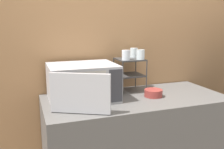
# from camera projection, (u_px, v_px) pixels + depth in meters

# --- Properties ---
(wall_back) EXTENTS (8.00, 0.06, 2.60)m
(wall_back) POSITION_uv_depth(u_px,v_px,m) (120.00, 47.00, 2.39)
(wall_back) COLOR #9E7047
(wall_back) RESTS_ON ground_plane
(counter) EXTENTS (1.54, 0.70, 0.91)m
(counter) POSITION_uv_depth(u_px,v_px,m) (135.00, 147.00, 2.20)
(counter) COLOR #595654
(counter) RESTS_ON ground_plane
(microwave) EXTENTS (0.55, 0.64, 0.29)m
(microwave) POSITION_uv_depth(u_px,v_px,m) (83.00, 83.00, 2.01)
(microwave) COLOR #ADADB2
(microwave) RESTS_ON counter
(dish_rack) EXTENTS (0.24, 0.24, 0.30)m
(dish_rack) POSITION_uv_depth(u_px,v_px,m) (130.00, 68.00, 2.26)
(dish_rack) COLOR #333333
(dish_rack) RESTS_ON counter
(glass_front_left) EXTENTS (0.07, 0.07, 0.09)m
(glass_front_left) POSITION_uv_depth(u_px,v_px,m) (126.00, 55.00, 2.15)
(glass_front_left) COLOR silver
(glass_front_left) RESTS_ON dish_rack
(glass_back_right) EXTENTS (0.07, 0.07, 0.09)m
(glass_back_right) POSITION_uv_depth(u_px,v_px,m) (134.00, 53.00, 2.33)
(glass_back_right) COLOR silver
(glass_back_right) RESTS_ON dish_rack
(glass_front_right) EXTENTS (0.07, 0.07, 0.09)m
(glass_front_right) POSITION_uv_depth(u_px,v_px,m) (140.00, 55.00, 2.19)
(glass_front_right) COLOR silver
(glass_front_right) RESTS_ON dish_rack
(bowl) EXTENTS (0.15, 0.15, 0.06)m
(bowl) POSITION_uv_depth(u_px,v_px,m) (153.00, 93.00, 2.13)
(bowl) COLOR maroon
(bowl) RESTS_ON counter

